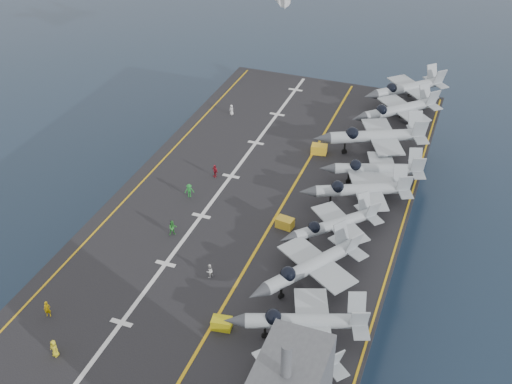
% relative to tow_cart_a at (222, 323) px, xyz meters
% --- Properties ---
extents(ground, '(500.00, 500.00, 0.00)m').
position_rel_tow_cart_a_xyz_m(ground, '(-4.07, 16.96, -11.01)').
color(ground, '#142135').
rests_on(ground, ground).
extents(hull, '(36.00, 90.00, 10.00)m').
position_rel_tow_cart_a_xyz_m(hull, '(-4.07, 16.96, -6.01)').
color(hull, '#56595E').
rests_on(hull, ground).
extents(flight_deck, '(38.00, 92.00, 0.40)m').
position_rel_tow_cart_a_xyz_m(flight_deck, '(-4.07, 16.96, -0.81)').
color(flight_deck, black).
rests_on(flight_deck, hull).
extents(foul_line, '(0.35, 90.00, 0.02)m').
position_rel_tow_cart_a_xyz_m(foul_line, '(-1.07, 16.96, -0.59)').
color(foul_line, gold).
rests_on(foul_line, flight_deck).
extents(landing_centerline, '(0.50, 90.00, 0.02)m').
position_rel_tow_cart_a_xyz_m(landing_centerline, '(-10.07, 16.96, -0.59)').
color(landing_centerline, silver).
rests_on(landing_centerline, flight_deck).
extents(deck_edge_port, '(0.25, 90.00, 0.02)m').
position_rel_tow_cart_a_xyz_m(deck_edge_port, '(-21.07, 16.96, -0.59)').
color(deck_edge_port, gold).
rests_on(deck_edge_port, flight_deck).
extents(deck_edge_stbd, '(0.25, 90.00, 0.02)m').
position_rel_tow_cart_a_xyz_m(deck_edge_stbd, '(14.43, 16.96, -0.59)').
color(deck_edge_stbd, gold).
rests_on(deck_edge_stbd, flight_deck).
extents(fighter_jet_1, '(15.44, 15.93, 4.64)m').
position_rel_tow_cart_a_xyz_m(fighter_jet_1, '(8.64, -6.08, 1.70)').
color(fighter_jet_1, gray).
rests_on(fighter_jet_1, flight_deck).
extents(fighter_jet_2, '(16.72, 13.87, 4.97)m').
position_rel_tow_cart_a_xyz_m(fighter_jet_2, '(8.34, 1.69, 1.87)').
color(fighter_jet_2, gray).
rests_on(fighter_jet_2, flight_deck).
extents(fighter_jet_3, '(16.37, 17.81, 5.15)m').
position_rel_tow_cart_a_xyz_m(fighter_jet_3, '(6.57, 9.78, 1.96)').
color(fighter_jet_3, '#8C939B').
rests_on(fighter_jet_3, flight_deck).
extents(fighter_jet_4, '(15.38, 15.51, 4.55)m').
position_rel_tow_cart_a_xyz_m(fighter_jet_4, '(7.00, 18.44, 1.66)').
color(fighter_jet_4, gray).
rests_on(fighter_jet_4, flight_deck).
extents(fighter_jet_5, '(17.12, 14.75, 5.01)m').
position_rel_tow_cart_a_xyz_m(fighter_jet_5, '(8.43, 26.64, 1.89)').
color(fighter_jet_5, '#979FA8').
rests_on(fighter_jet_5, flight_deck).
extents(fighter_jet_6, '(16.39, 13.51, 4.89)m').
position_rel_tow_cart_a_xyz_m(fighter_jet_6, '(9.40, 32.41, 1.83)').
color(fighter_jet_6, '#9299A2').
rests_on(fighter_jet_6, flight_deck).
extents(fighter_jet_7, '(19.64, 17.02, 5.73)m').
position_rel_tow_cart_a_xyz_m(fighter_jet_7, '(7.44, 40.66, 2.25)').
color(fighter_jet_7, gray).
rests_on(fighter_jet_7, flight_deck).
extents(fighter_jet_8, '(17.87, 17.75, 5.25)m').
position_rel_tow_cart_a_xyz_m(fighter_jet_8, '(9.00, 50.85, 2.01)').
color(fighter_jet_8, '#9FA6B0').
rests_on(fighter_jet_8, flight_deck).
extents(tow_cart_a, '(2.23, 1.63, 1.23)m').
position_rel_tow_cart_a_xyz_m(tow_cart_a, '(0.00, 0.00, 0.00)').
color(tow_cart_a, gold).
rests_on(tow_cart_a, flight_deck).
extents(tow_cart_b, '(2.30, 1.66, 1.28)m').
position_rel_tow_cart_a_xyz_m(tow_cart_b, '(0.70, 18.52, 0.03)').
color(tow_cart_b, gold).
rests_on(tow_cart_b, flight_deck).
extents(tow_cart_c, '(2.42, 1.73, 1.36)m').
position_rel_tow_cart_a_xyz_m(tow_cart_c, '(-0.24, 37.40, 0.06)').
color(tow_cart_c, yellow).
rests_on(tow_cart_c, flight_deck).
extents(crew_0, '(1.31, 0.99, 1.99)m').
position_rel_tow_cart_a_xyz_m(crew_0, '(-13.88, -9.10, 0.38)').
color(crew_0, gold).
rests_on(crew_0, flight_deck).
extents(crew_1, '(1.38, 1.17, 1.94)m').
position_rel_tow_cart_a_xyz_m(crew_1, '(-17.76, -4.81, 0.36)').
color(crew_1, '#E1B009').
rests_on(crew_1, flight_deck).
extents(crew_2, '(1.49, 1.42, 2.07)m').
position_rel_tow_cart_a_xyz_m(crew_2, '(-11.70, 12.24, 0.42)').
color(crew_2, '#2D8B30').
rests_on(crew_2, flight_deck).
extents(crew_3, '(1.40, 1.25, 1.95)m').
position_rel_tow_cart_a_xyz_m(crew_3, '(-13.34, 20.40, 0.36)').
color(crew_3, '#1B832A').
rests_on(crew_3, flight_deck).
extents(crew_4, '(1.37, 1.21, 1.91)m').
position_rel_tow_cart_a_xyz_m(crew_4, '(-12.13, 26.14, 0.34)').
color(crew_4, '#A91A29').
rests_on(crew_4, flight_deck).
extents(crew_5, '(1.23, 1.06, 1.72)m').
position_rel_tow_cart_a_xyz_m(crew_5, '(-17.09, 44.34, 0.25)').
color(crew_5, white).
rests_on(crew_5, flight_deck).
extents(crew_7, '(1.07, 1.25, 1.75)m').
position_rel_tow_cart_a_xyz_m(crew_7, '(-4.34, 6.73, 0.26)').
color(crew_7, white).
rests_on(crew_7, flight_deck).
extents(fighter_jet_9, '(17.87, 17.75, 5.25)m').
position_rel_tow_cart_a_xyz_m(fighter_jet_9, '(9.00, 59.35, 2.01)').
color(fighter_jet_9, '#9FA6B0').
rests_on(fighter_jet_9, flight_deck).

